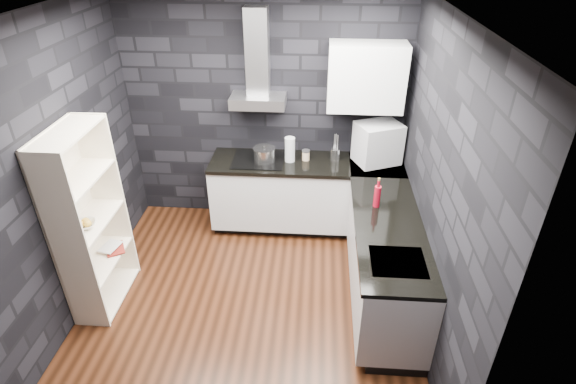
# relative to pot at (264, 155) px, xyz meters

# --- Properties ---
(ground) EXTENTS (3.20, 3.20, 0.00)m
(ground) POSITION_rel_pot_xyz_m (-0.02, -1.27, -0.98)
(ground) COLOR #3D1D0F
(ceiling) EXTENTS (3.20, 3.20, 0.00)m
(ceiling) POSITION_rel_pot_xyz_m (-0.02, -1.27, 1.72)
(ceiling) COLOR white
(wall_back) EXTENTS (3.20, 0.05, 2.70)m
(wall_back) POSITION_rel_pot_xyz_m (-0.02, 0.36, 0.37)
(wall_back) COLOR black
(wall_back) RESTS_ON ground
(wall_front) EXTENTS (3.20, 0.05, 2.70)m
(wall_front) POSITION_rel_pot_xyz_m (-0.02, -2.89, 0.37)
(wall_front) COLOR black
(wall_front) RESTS_ON ground
(wall_left) EXTENTS (0.05, 3.20, 2.70)m
(wall_left) POSITION_rel_pot_xyz_m (-1.65, -1.27, 0.37)
(wall_left) COLOR black
(wall_left) RESTS_ON ground
(wall_right) EXTENTS (0.05, 3.20, 2.70)m
(wall_right) POSITION_rel_pot_xyz_m (1.60, -1.27, 0.37)
(wall_right) COLOR black
(wall_right) RESTS_ON ground
(toekick_back) EXTENTS (2.18, 0.50, 0.10)m
(toekick_back) POSITION_rel_pot_xyz_m (0.48, 0.07, -0.93)
(toekick_back) COLOR black
(toekick_back) RESTS_ON ground
(toekick_right) EXTENTS (0.50, 1.78, 0.10)m
(toekick_right) POSITION_rel_pot_xyz_m (1.32, -1.17, -0.93)
(toekick_right) COLOR black
(toekick_right) RESTS_ON ground
(counter_back_cab) EXTENTS (2.20, 0.60, 0.76)m
(counter_back_cab) POSITION_rel_pot_xyz_m (0.48, 0.03, -0.50)
(counter_back_cab) COLOR silver
(counter_back_cab) RESTS_ON ground
(counter_right_cab) EXTENTS (0.60, 1.80, 0.76)m
(counter_right_cab) POSITION_rel_pot_xyz_m (1.28, -1.17, -0.50)
(counter_right_cab) COLOR silver
(counter_right_cab) RESTS_ON ground
(counter_back_top) EXTENTS (2.20, 0.62, 0.04)m
(counter_back_top) POSITION_rel_pot_xyz_m (0.48, 0.02, -0.10)
(counter_back_top) COLOR black
(counter_back_top) RESTS_ON counter_back_cab
(counter_right_top) EXTENTS (0.62, 1.80, 0.04)m
(counter_right_top) POSITION_rel_pot_xyz_m (1.27, -1.17, -0.10)
(counter_right_top) COLOR black
(counter_right_top) RESTS_ON counter_right_cab
(counter_corner_top) EXTENTS (0.62, 0.62, 0.04)m
(counter_corner_top) POSITION_rel_pot_xyz_m (1.28, 0.03, -0.10)
(counter_corner_top) COLOR black
(counter_corner_top) RESTS_ON counter_right_cab
(hood_body) EXTENTS (0.60, 0.34, 0.12)m
(hood_body) POSITION_rel_pot_xyz_m (-0.07, 0.16, 0.58)
(hood_body) COLOR #AFAEB2
(hood_body) RESTS_ON wall_back
(hood_chimney) EXTENTS (0.24, 0.20, 0.90)m
(hood_chimney) POSITION_rel_pot_xyz_m (-0.07, 0.23, 1.09)
(hood_chimney) COLOR #AFAEB2
(hood_chimney) RESTS_ON hood_body
(upper_cabinet) EXTENTS (0.80, 0.35, 0.70)m
(upper_cabinet) POSITION_rel_pot_xyz_m (1.08, 0.16, 0.87)
(upper_cabinet) COLOR white
(upper_cabinet) RESTS_ON wall_back
(cooktop) EXTENTS (0.58, 0.50, 0.01)m
(cooktop) POSITION_rel_pot_xyz_m (-0.07, 0.03, -0.08)
(cooktop) COLOR black
(cooktop) RESTS_ON counter_back_top
(sink_rim) EXTENTS (0.44, 0.40, 0.01)m
(sink_rim) POSITION_rel_pot_xyz_m (1.28, -1.67, -0.09)
(sink_rim) COLOR #AFAEB2
(sink_rim) RESTS_ON counter_right_top
(pot) EXTENTS (0.32, 0.32, 0.14)m
(pot) POSITION_rel_pot_xyz_m (0.00, 0.00, 0.00)
(pot) COLOR #BCBDC1
(pot) RESTS_ON cooktop
(glass_vase) EXTENTS (0.12, 0.12, 0.28)m
(glass_vase) POSITION_rel_pot_xyz_m (0.29, 0.04, 0.06)
(glass_vase) COLOR silver
(glass_vase) RESTS_ON counter_back_top
(storage_jar) EXTENTS (0.10, 0.10, 0.10)m
(storage_jar) POSITION_rel_pot_xyz_m (0.47, 0.08, -0.03)
(storage_jar) COLOR tan
(storage_jar) RESTS_ON counter_back_top
(utensil_crock) EXTENTS (0.11, 0.11, 0.14)m
(utensil_crock) POSITION_rel_pot_xyz_m (0.80, 0.10, -0.01)
(utensil_crock) COLOR #BCBDC1
(utensil_crock) RESTS_ON counter_back_top
(appliance_garage) EXTENTS (0.57, 0.52, 0.47)m
(appliance_garage) POSITION_rel_pot_xyz_m (1.26, 0.10, 0.14)
(appliance_garage) COLOR silver
(appliance_garage) RESTS_ON counter_back_top
(red_bottle) EXTENTS (0.08, 0.08, 0.22)m
(red_bottle) POSITION_rel_pot_xyz_m (1.18, -0.85, 0.02)
(red_bottle) COLOR maroon
(red_bottle) RESTS_ON counter_right_top
(bookshelf) EXTENTS (0.34, 0.80, 1.80)m
(bookshelf) POSITION_rel_pot_xyz_m (-1.44, -1.32, -0.08)
(bookshelf) COLOR white
(bookshelf) RESTS_ON ground
(fruit_bowl) EXTENTS (0.24, 0.24, 0.05)m
(fruit_bowl) POSITION_rel_pot_xyz_m (-1.44, -1.41, -0.05)
(fruit_bowl) COLOR silver
(fruit_bowl) RESTS_ON bookshelf
(book_red) EXTENTS (0.16, 0.10, 0.23)m
(book_red) POSITION_rel_pot_xyz_m (-1.44, -1.20, -0.41)
(book_red) COLOR maroon
(book_red) RESTS_ON bookshelf
(book_second) EXTENTS (0.15, 0.05, 0.21)m
(book_second) POSITION_rel_pot_xyz_m (-1.48, -1.14, -0.39)
(book_second) COLOR #B2B2B2
(book_second) RESTS_ON bookshelf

